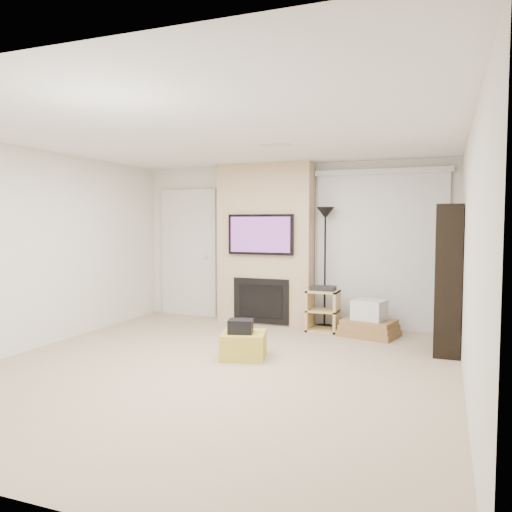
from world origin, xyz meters
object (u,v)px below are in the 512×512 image
at_px(ottoman, 244,345).
at_px(box_stack, 369,322).
at_px(floor_lamp, 325,233).
at_px(bookshelf, 448,279).
at_px(av_stand, 323,307).

xyz_separation_m(ottoman, box_stack, (1.22, 1.66, 0.04)).
height_order(floor_lamp, bookshelf, floor_lamp).
distance_m(ottoman, av_stand, 1.84).
xyz_separation_m(ottoman, floor_lamp, (0.50, 2.01, 1.28)).
bearing_deg(floor_lamp, av_stand, -82.38).
relative_size(av_stand, bookshelf, 0.37).
bearing_deg(ottoman, bookshelf, 27.28).
xyz_separation_m(floor_lamp, av_stand, (0.03, -0.25, -1.08)).
bearing_deg(bookshelf, box_stack, 153.31).
bearing_deg(ottoman, box_stack, 53.72).
distance_m(box_stack, bookshelf, 1.33).
bearing_deg(av_stand, box_stack, -8.06).
relative_size(ottoman, bookshelf, 0.28).
relative_size(av_stand, box_stack, 0.76).
relative_size(ottoman, floor_lamp, 0.28).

